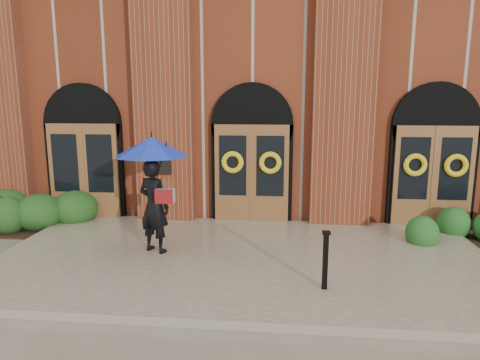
# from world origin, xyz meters

# --- Properties ---
(ground) EXTENTS (90.00, 90.00, 0.00)m
(ground) POSITION_xyz_m (0.00, 0.00, 0.00)
(ground) COLOR gray
(ground) RESTS_ON ground
(landing) EXTENTS (10.00, 5.30, 0.15)m
(landing) POSITION_xyz_m (0.00, 0.15, 0.07)
(landing) COLOR tan
(landing) RESTS_ON ground
(church_building) EXTENTS (16.20, 12.53, 7.00)m
(church_building) POSITION_xyz_m (0.00, 8.78, 3.50)
(church_building) COLOR maroon
(church_building) RESTS_ON ground
(man_with_umbrella) EXTENTS (1.97, 1.97, 2.39)m
(man_with_umbrella) POSITION_xyz_m (-1.82, 0.20, 1.82)
(man_with_umbrella) COLOR black
(man_with_umbrella) RESTS_ON landing
(metal_post) EXTENTS (0.14, 0.14, 1.00)m
(metal_post) POSITION_xyz_m (1.52, -1.28, 0.67)
(metal_post) COLOR black
(metal_post) RESTS_ON landing
(hedge_wall_left) EXTENTS (3.38, 1.35, 0.87)m
(hedge_wall_left) POSITION_xyz_m (-6.26, 1.82, 0.43)
(hedge_wall_left) COLOR #1E4517
(hedge_wall_left) RESTS_ON ground
(hedge_wall_right) EXTENTS (2.79, 1.12, 0.72)m
(hedge_wall_right) POSITION_xyz_m (5.20, 1.79, 0.36)
(hedge_wall_right) COLOR #20551E
(hedge_wall_right) RESTS_ON ground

